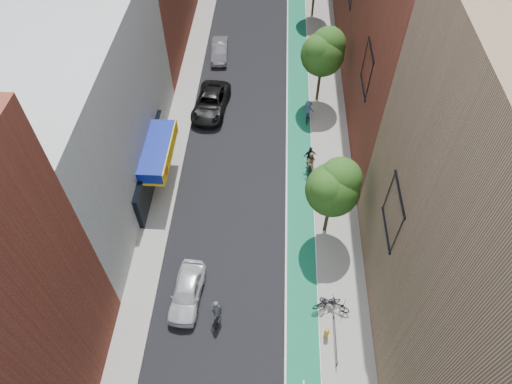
# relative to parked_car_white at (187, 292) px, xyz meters

# --- Properties ---
(ground) EXTENTS (160.00, 160.00, 0.00)m
(ground) POSITION_rel_parked_car_white_xyz_m (3.00, -4.61, -0.72)
(ground) COLOR black
(ground) RESTS_ON ground
(bike_lane) EXTENTS (2.00, 68.00, 0.01)m
(bike_lane) POSITION_rel_parked_car_white_xyz_m (7.00, 21.39, -0.72)
(bike_lane) COLOR #126747
(bike_lane) RESTS_ON ground
(sidewalk_left) EXTENTS (2.00, 68.00, 0.15)m
(sidewalk_left) POSITION_rel_parked_car_white_xyz_m (-3.00, 21.39, -0.65)
(sidewalk_left) COLOR gray
(sidewalk_left) RESTS_ON ground
(sidewalk_right) EXTENTS (3.00, 68.00, 0.15)m
(sidewalk_right) POSITION_rel_parked_car_white_xyz_m (9.50, 21.39, -0.65)
(sidewalk_right) COLOR gray
(sidewalk_right) RESTS_ON ground
(building_left_white) EXTENTS (8.00, 20.00, 12.00)m
(building_left_white) POSITION_rel_parked_car_white_xyz_m (-8.00, 9.39, 5.28)
(building_left_white) COLOR silver
(building_left_white) RESTS_ON ground
(building_right_near_tan) EXTENTS (8.00, 20.00, 18.00)m
(building_right_near_tan) POSITION_rel_parked_car_white_xyz_m (15.00, -2.61, 8.28)
(building_right_near_tan) COLOR #8C6B4C
(building_right_near_tan) RESTS_ON ground
(tree_near) EXTENTS (3.40, 3.36, 6.42)m
(tree_near) POSITION_rel_parked_car_white_xyz_m (8.65, 5.41, 3.93)
(tree_near) COLOR #332619
(tree_near) RESTS_ON ground
(tree_mid) EXTENTS (3.55, 3.53, 6.74)m
(tree_mid) POSITION_rel_parked_car_white_xyz_m (8.65, 19.41, 4.16)
(tree_mid) COLOR #332619
(tree_mid) RESTS_ON ground
(parked_car_white) EXTENTS (2.01, 4.36, 1.45)m
(parked_car_white) POSITION_rel_parked_car_white_xyz_m (0.00, 0.00, 0.00)
(parked_car_white) COLOR silver
(parked_car_white) RESTS_ON ground
(parked_car_black) EXTENTS (3.14, 5.85, 1.56)m
(parked_car_black) POSITION_rel_parked_car_white_xyz_m (-0.51, 17.63, 0.06)
(parked_car_black) COLOR black
(parked_car_black) RESTS_ON ground
(parked_car_silver) EXTENTS (1.68, 4.24, 1.37)m
(parked_car_silver) POSITION_rel_parked_car_white_xyz_m (-0.54, 25.55, -0.04)
(parked_car_silver) COLOR gray
(parked_car_silver) RESTS_ON ground
(cyclist_lead) EXTENTS (0.66, 1.54, 2.09)m
(cyclist_lead) POSITION_rel_parked_car_white_xyz_m (1.95, -1.31, 0.02)
(cyclist_lead) COLOR black
(cyclist_lead) RESTS_ON ground
(cyclist_lane_near) EXTENTS (0.90, 1.68, 2.06)m
(cyclist_lane_near) POSITION_rel_parked_car_white_xyz_m (7.70, 10.73, 0.16)
(cyclist_lane_near) COLOR black
(cyclist_lane_near) RESTS_ON ground
(cyclist_lane_mid) EXTENTS (1.05, 1.64, 2.03)m
(cyclist_lane_mid) POSITION_rel_parked_car_white_xyz_m (7.70, 11.30, 0.07)
(cyclist_lane_mid) COLOR black
(cyclist_lane_mid) RESTS_ON ground
(cyclist_lane_far) EXTENTS (1.10, 1.54, 1.91)m
(cyclist_lane_far) POSITION_rel_parked_car_white_xyz_m (7.70, 16.71, 0.15)
(cyclist_lane_far) COLOR black
(cyclist_lane_far) RESTS_ON ground
(parked_bike_mid) EXTENTS (1.86, 1.07, 1.08)m
(parked_bike_mid) POSITION_rel_parked_car_white_xyz_m (8.40, -0.28, -0.03)
(parked_bike_mid) COLOR black
(parked_bike_mid) RESTS_ON sidewalk_right
(parked_bike_far) EXTENTS (1.99, 1.37, 0.99)m
(parked_bike_far) POSITION_rel_parked_car_white_xyz_m (8.88, -0.31, -0.08)
(parked_bike_far) COLOR black
(parked_bike_far) RESTS_ON sidewalk_right
(fire_hydrant) EXTENTS (0.28, 0.28, 0.81)m
(fire_hydrant) POSITION_rel_parked_car_white_xyz_m (8.30, -2.12, -0.14)
(fire_hydrant) COLOR orange
(fire_hydrant) RESTS_ON sidewalk_right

